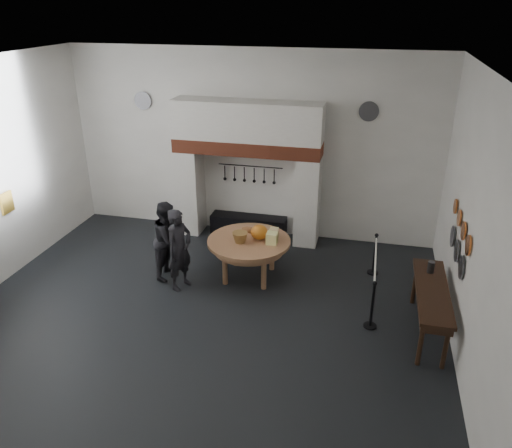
% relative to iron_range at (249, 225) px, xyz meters
% --- Properties ---
extents(floor, '(9.00, 8.00, 0.02)m').
position_rel_iron_range_xyz_m(floor, '(0.00, -3.72, -0.25)').
color(floor, black).
rests_on(floor, ground).
extents(ceiling, '(9.00, 8.00, 0.02)m').
position_rel_iron_range_xyz_m(ceiling, '(0.00, -3.72, 4.25)').
color(ceiling, silver).
rests_on(ceiling, wall_back).
extents(wall_back, '(9.00, 0.02, 4.50)m').
position_rel_iron_range_xyz_m(wall_back, '(0.00, 0.28, 2.00)').
color(wall_back, white).
rests_on(wall_back, floor).
extents(wall_front, '(9.00, 0.02, 4.50)m').
position_rel_iron_range_xyz_m(wall_front, '(0.00, -7.72, 2.00)').
color(wall_front, white).
rests_on(wall_front, floor).
extents(wall_right, '(0.02, 8.00, 4.50)m').
position_rel_iron_range_xyz_m(wall_right, '(4.50, -3.72, 2.00)').
color(wall_right, white).
rests_on(wall_right, floor).
extents(chimney_pier_left, '(0.55, 0.70, 2.15)m').
position_rel_iron_range_xyz_m(chimney_pier_left, '(-1.48, -0.07, 0.82)').
color(chimney_pier_left, silver).
rests_on(chimney_pier_left, floor).
extents(chimney_pier_right, '(0.55, 0.70, 2.15)m').
position_rel_iron_range_xyz_m(chimney_pier_right, '(1.48, -0.07, 0.82)').
color(chimney_pier_right, silver).
rests_on(chimney_pier_right, floor).
extents(hearth_brick_band, '(3.50, 0.72, 0.32)m').
position_rel_iron_range_xyz_m(hearth_brick_band, '(0.00, -0.07, 2.06)').
color(hearth_brick_band, '#9E442B').
rests_on(hearth_brick_band, chimney_pier_left).
extents(chimney_hood, '(3.50, 0.70, 0.90)m').
position_rel_iron_range_xyz_m(chimney_hood, '(0.00, -0.07, 2.67)').
color(chimney_hood, silver).
rests_on(chimney_hood, hearth_brick_band).
extents(iron_range, '(1.90, 0.45, 0.50)m').
position_rel_iron_range_xyz_m(iron_range, '(0.00, 0.00, 0.00)').
color(iron_range, black).
rests_on(iron_range, floor).
extents(utensil_rail, '(1.60, 0.02, 0.02)m').
position_rel_iron_range_xyz_m(utensil_rail, '(0.00, 0.20, 1.50)').
color(utensil_rail, black).
rests_on(utensil_rail, wall_back).
extents(wall_plaque, '(0.05, 0.34, 0.44)m').
position_rel_iron_range_xyz_m(wall_plaque, '(-4.45, -2.92, 1.35)').
color(wall_plaque, gold).
rests_on(wall_plaque, wall_left).
extents(work_table, '(1.91, 1.91, 0.07)m').
position_rel_iron_range_xyz_m(work_table, '(0.52, -2.02, 0.59)').
color(work_table, '#B07453').
rests_on(work_table, floor).
extents(pumpkin, '(0.36, 0.36, 0.31)m').
position_rel_iron_range_xyz_m(pumpkin, '(0.72, -1.92, 0.78)').
color(pumpkin, '#CB6B1C').
rests_on(pumpkin, work_table).
extents(cheese_block_big, '(0.22, 0.22, 0.24)m').
position_rel_iron_range_xyz_m(cheese_block_big, '(1.02, -2.07, 0.74)').
color(cheese_block_big, '#FCF896').
rests_on(cheese_block_big, work_table).
extents(cheese_block_small, '(0.18, 0.18, 0.20)m').
position_rel_iron_range_xyz_m(cheese_block_small, '(1.00, -1.77, 0.72)').
color(cheese_block_small, '#F9DD95').
rests_on(cheese_block_small, work_table).
extents(wicker_basket, '(0.35, 0.35, 0.22)m').
position_rel_iron_range_xyz_m(wicker_basket, '(0.37, -2.17, 0.73)').
color(wicker_basket, olive).
rests_on(wicker_basket, work_table).
extents(bread_loaf, '(0.31, 0.18, 0.13)m').
position_rel_iron_range_xyz_m(bread_loaf, '(0.42, -1.67, 0.69)').
color(bread_loaf, '#955E35').
rests_on(bread_loaf, work_table).
extents(visitor_near, '(0.62, 0.74, 1.72)m').
position_rel_iron_range_xyz_m(visitor_near, '(-0.74, -2.75, 0.61)').
color(visitor_near, black).
rests_on(visitor_near, floor).
extents(visitor_far, '(0.68, 0.85, 1.69)m').
position_rel_iron_range_xyz_m(visitor_far, '(-1.14, -2.35, 0.60)').
color(visitor_far, black).
rests_on(visitor_far, floor).
extents(side_table, '(0.55, 2.20, 0.06)m').
position_rel_iron_range_xyz_m(side_table, '(4.10, -3.20, 0.62)').
color(side_table, '#321E12').
rests_on(side_table, floor).
extents(pewter_jug, '(0.12, 0.12, 0.22)m').
position_rel_iron_range_xyz_m(pewter_jug, '(4.10, -2.60, 0.76)').
color(pewter_jug, '#434348').
rests_on(pewter_jug, side_table).
extents(copper_pan_a, '(0.03, 0.34, 0.34)m').
position_rel_iron_range_xyz_m(copper_pan_a, '(4.46, -3.52, 1.70)').
color(copper_pan_a, '#C6662D').
rests_on(copper_pan_a, wall_right).
extents(copper_pan_b, '(0.03, 0.32, 0.32)m').
position_rel_iron_range_xyz_m(copper_pan_b, '(4.46, -2.97, 1.70)').
color(copper_pan_b, '#C6662D').
rests_on(copper_pan_b, wall_right).
extents(copper_pan_c, '(0.03, 0.30, 0.30)m').
position_rel_iron_range_xyz_m(copper_pan_c, '(4.46, -2.42, 1.70)').
color(copper_pan_c, '#C6662D').
rests_on(copper_pan_c, wall_right).
extents(copper_pan_d, '(0.03, 0.28, 0.28)m').
position_rel_iron_range_xyz_m(copper_pan_d, '(4.46, -1.87, 1.70)').
color(copper_pan_d, '#C6662D').
rests_on(copper_pan_d, wall_right).
extents(pewter_plate_left, '(0.03, 0.40, 0.40)m').
position_rel_iron_range_xyz_m(pewter_plate_left, '(4.46, -3.32, 1.20)').
color(pewter_plate_left, '#4C4C51').
rests_on(pewter_plate_left, wall_right).
extents(pewter_plate_mid, '(0.03, 0.40, 0.40)m').
position_rel_iron_range_xyz_m(pewter_plate_mid, '(4.46, -2.72, 1.20)').
color(pewter_plate_mid, '#4C4C51').
rests_on(pewter_plate_mid, wall_right).
extents(pewter_plate_right, '(0.03, 0.40, 0.40)m').
position_rel_iron_range_xyz_m(pewter_plate_right, '(4.46, -2.12, 1.20)').
color(pewter_plate_right, '#4C4C51').
rests_on(pewter_plate_right, wall_right).
extents(pewter_plate_back_left, '(0.44, 0.03, 0.44)m').
position_rel_iron_range_xyz_m(pewter_plate_back_left, '(-2.70, 0.24, 2.95)').
color(pewter_plate_back_left, '#4C4C51').
rests_on(pewter_plate_back_left, wall_back).
extents(pewter_plate_back_right, '(0.44, 0.03, 0.44)m').
position_rel_iron_range_xyz_m(pewter_plate_back_right, '(2.70, 0.24, 2.95)').
color(pewter_plate_back_right, '#4C4C51').
rests_on(pewter_plate_back_right, wall_back).
extents(barrier_post_near, '(0.05, 0.05, 0.90)m').
position_rel_iron_range_xyz_m(barrier_post_near, '(3.12, -3.27, 0.20)').
color(barrier_post_near, black).
rests_on(barrier_post_near, floor).
extents(barrier_post_far, '(0.05, 0.05, 0.90)m').
position_rel_iron_range_xyz_m(barrier_post_far, '(3.12, -1.27, 0.20)').
color(barrier_post_far, black).
rests_on(barrier_post_far, floor).
extents(barrier_rope, '(0.04, 2.00, 0.04)m').
position_rel_iron_range_xyz_m(barrier_rope, '(3.12, -2.27, 0.60)').
color(barrier_rope, white).
rests_on(barrier_rope, barrier_post_near).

